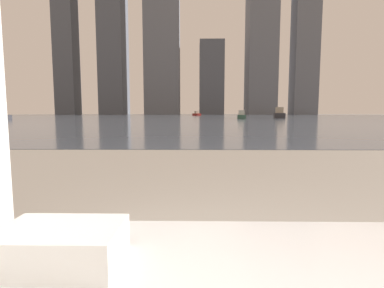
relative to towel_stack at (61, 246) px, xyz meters
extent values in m
cube|color=white|center=(0.00, 0.00, -0.02)|extent=(0.25, 0.17, 0.04)
cube|color=white|center=(0.00, 0.00, 0.02)|extent=(0.25, 0.17, 0.04)
cube|color=slate|center=(0.16, 61.17, -0.57)|extent=(180.00, 110.00, 0.01)
cube|color=#2D2D33|center=(-20.95, 31.46, -0.28)|extent=(1.58, 3.36, 0.57)
cube|color=#335647|center=(6.18, 38.83, -0.30)|extent=(1.36, 3.08, 0.52)
cube|color=silver|center=(6.18, 38.83, 0.26)|extent=(0.87, 1.20, 0.60)
cube|color=#2D2D33|center=(12.43, 43.63, -0.19)|extent=(2.32, 4.46, 0.74)
cube|color=#B2A893|center=(12.43, 43.63, 0.60)|extent=(1.37, 1.78, 0.85)
cube|color=maroon|center=(0.34, 77.63, -0.29)|extent=(2.33, 3.34, 0.55)
cube|color=#B2A893|center=(0.34, 77.63, 0.31)|extent=(1.22, 1.41, 0.63)
cube|color=#4C515B|center=(-50.06, 117.17, 35.06)|extent=(7.62, 7.57, 71.27)
cube|color=#4C515B|center=(-31.73, 117.17, 33.55)|extent=(9.14, 12.50, 68.25)
cube|color=slate|center=(-13.01, 117.17, 26.80)|extent=(13.51, 6.94, 54.76)
cube|color=#4C515B|center=(6.00, 117.17, 13.14)|extent=(9.10, 12.26, 27.44)
cube|color=slate|center=(24.99, 117.17, 29.19)|extent=(10.81, 11.51, 59.53)
cube|color=slate|center=(41.55, 117.17, 37.64)|extent=(8.99, 8.04, 76.43)
camera|label=1|loc=(0.29, -0.60, 0.28)|focal=28.00mm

